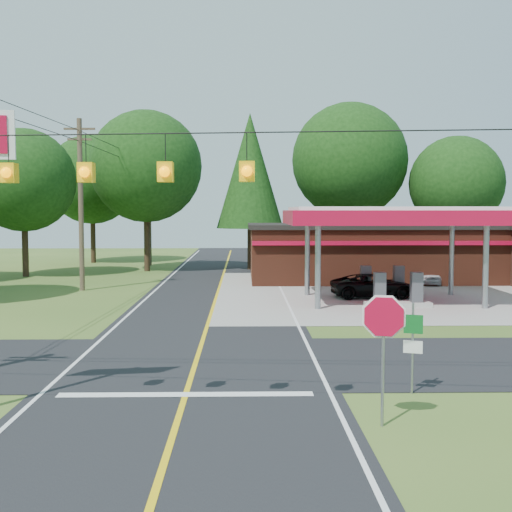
{
  "coord_description": "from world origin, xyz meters",
  "views": [
    {
      "loc": [
        1.48,
        -19.63,
        4.7
      ],
      "look_at": [
        2.0,
        7.0,
        2.8
      ],
      "focal_mm": 45.0,
      "sensor_mm": 36.0,
      "label": 1
    }
  ],
  "objects_px": {
    "octagonal_stop_sign": "(384,326)",
    "sedan_car": "(428,274)",
    "suv_car": "(374,286)",
    "gas_canopy": "(391,219)"
  },
  "relations": [
    {
      "from": "octagonal_stop_sign",
      "to": "sedan_car",
      "type": "bearing_deg",
      "value": 71.88
    },
    {
      "from": "suv_car",
      "to": "octagonal_stop_sign",
      "type": "xyz_separation_m",
      "value": [
        -4.0,
        -20.51,
        1.56
      ]
    },
    {
      "from": "suv_car",
      "to": "sedan_car",
      "type": "distance_m",
      "value": 7.96
    },
    {
      "from": "sedan_car",
      "to": "gas_canopy",
      "type": "bearing_deg",
      "value": -104.78
    },
    {
      "from": "gas_canopy",
      "to": "sedan_car",
      "type": "height_order",
      "value": "gas_canopy"
    },
    {
      "from": "suv_car",
      "to": "sedan_car",
      "type": "height_order",
      "value": "suv_car"
    },
    {
      "from": "gas_canopy",
      "to": "sedan_car",
      "type": "bearing_deg",
      "value": 61.35
    },
    {
      "from": "gas_canopy",
      "to": "suv_car",
      "type": "xyz_separation_m",
      "value": [
        -0.5,
        1.5,
        -3.63
      ]
    },
    {
      "from": "gas_canopy",
      "to": "sedan_car",
      "type": "distance_m",
      "value": 9.67
    },
    {
      "from": "suv_car",
      "to": "sedan_car",
      "type": "relative_size",
      "value": 1.28
    }
  ]
}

